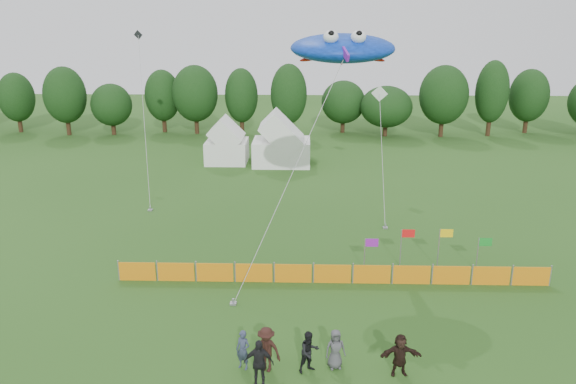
{
  "coord_description": "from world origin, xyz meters",
  "views": [
    {
      "loc": [
        0.7,
        -18.86,
        12.95
      ],
      "look_at": [
        0.0,
        6.0,
        5.2
      ],
      "focal_mm": 35.0,
      "sensor_mm": 36.0,
      "label": 1
    }
  ],
  "objects_px": {
    "spectator_d": "(259,363)",
    "spectator_e": "(335,349)",
    "tent_left": "(227,144)",
    "spectator_c": "(266,349)",
    "barrier_fence": "(332,274)",
    "spectator_a": "(243,350)",
    "stingray_kite": "(343,48)",
    "tent_right": "(282,144)",
    "spectator_f": "(400,355)",
    "spectator_b": "(309,352)"
  },
  "relations": [
    {
      "from": "spectator_a",
      "to": "spectator_f",
      "type": "distance_m",
      "value": 5.94
    },
    {
      "from": "tent_left",
      "to": "spectator_a",
      "type": "xyz_separation_m",
      "value": [
        4.87,
        -32.19,
        -0.91
      ]
    },
    {
      "from": "spectator_e",
      "to": "barrier_fence",
      "type": "bearing_deg",
      "value": 76.34
    },
    {
      "from": "spectator_a",
      "to": "barrier_fence",
      "type": "bearing_deg",
      "value": 88.01
    },
    {
      "from": "spectator_e",
      "to": "stingray_kite",
      "type": "relative_size",
      "value": 0.12
    },
    {
      "from": "spectator_b",
      "to": "spectator_e",
      "type": "relative_size",
      "value": 1.04
    },
    {
      "from": "barrier_fence",
      "to": "stingray_kite",
      "type": "distance_m",
      "value": 11.76
    },
    {
      "from": "tent_right",
      "to": "spectator_c",
      "type": "xyz_separation_m",
      "value": [
        0.66,
        -31.72,
        -0.97
      ]
    },
    {
      "from": "spectator_a",
      "to": "spectator_c",
      "type": "xyz_separation_m",
      "value": [
        0.9,
        -0.12,
        0.12
      ]
    },
    {
      "from": "barrier_fence",
      "to": "spectator_f",
      "type": "bearing_deg",
      "value": -74.08
    },
    {
      "from": "tent_left",
      "to": "tent_right",
      "type": "relative_size",
      "value": 0.73
    },
    {
      "from": "barrier_fence",
      "to": "spectator_e",
      "type": "xyz_separation_m",
      "value": [
        -0.23,
        -7.24,
        0.3
      ]
    },
    {
      "from": "tent_right",
      "to": "spectator_d",
      "type": "bearing_deg",
      "value": -89.23
    },
    {
      "from": "spectator_c",
      "to": "stingray_kite",
      "type": "xyz_separation_m",
      "value": [
        3.37,
        11.86,
        10.5
      ]
    },
    {
      "from": "spectator_f",
      "to": "spectator_c",
      "type": "bearing_deg",
      "value": 174.21
    },
    {
      "from": "spectator_a",
      "to": "spectator_f",
      "type": "relative_size",
      "value": 0.94
    },
    {
      "from": "tent_right",
      "to": "spectator_e",
      "type": "height_order",
      "value": "tent_right"
    },
    {
      "from": "barrier_fence",
      "to": "tent_left",
      "type": "bearing_deg",
      "value": 109.2
    },
    {
      "from": "tent_left",
      "to": "tent_right",
      "type": "bearing_deg",
      "value": -6.62
    },
    {
      "from": "spectator_a",
      "to": "spectator_b",
      "type": "relative_size",
      "value": 0.95
    },
    {
      "from": "spectator_b",
      "to": "spectator_a",
      "type": "bearing_deg",
      "value": 149.01
    },
    {
      "from": "tent_right",
      "to": "spectator_f",
      "type": "distance_m",
      "value": 32.35
    },
    {
      "from": "barrier_fence",
      "to": "stingray_kite",
      "type": "xyz_separation_m",
      "value": [
        0.51,
        4.34,
        10.91
      ]
    },
    {
      "from": "spectator_d",
      "to": "stingray_kite",
      "type": "height_order",
      "value": "stingray_kite"
    },
    {
      "from": "tent_right",
      "to": "barrier_fence",
      "type": "distance_m",
      "value": 24.5
    },
    {
      "from": "spectator_d",
      "to": "spectator_e",
      "type": "height_order",
      "value": "spectator_d"
    },
    {
      "from": "tent_right",
      "to": "spectator_d",
      "type": "distance_m",
      "value": 32.67
    },
    {
      "from": "spectator_c",
      "to": "tent_right",
      "type": "bearing_deg",
      "value": 113.26
    },
    {
      "from": "tent_right",
      "to": "spectator_b",
      "type": "relative_size",
      "value": 3.15
    },
    {
      "from": "tent_right",
      "to": "spectator_d",
      "type": "height_order",
      "value": "tent_right"
    },
    {
      "from": "barrier_fence",
      "to": "spectator_e",
      "type": "distance_m",
      "value": 7.25
    },
    {
      "from": "spectator_d",
      "to": "stingray_kite",
      "type": "xyz_separation_m",
      "value": [
        3.59,
        12.79,
        10.47
      ]
    },
    {
      "from": "spectator_c",
      "to": "barrier_fence",
      "type": "bearing_deg",
      "value": 91.22
    },
    {
      "from": "spectator_f",
      "to": "stingray_kite",
      "type": "bearing_deg",
      "value": 93.44
    },
    {
      "from": "barrier_fence",
      "to": "spectator_d",
      "type": "distance_m",
      "value": 9.0
    },
    {
      "from": "spectator_b",
      "to": "stingray_kite",
      "type": "height_order",
      "value": "stingray_kite"
    },
    {
      "from": "spectator_b",
      "to": "stingray_kite",
      "type": "relative_size",
      "value": 0.12
    },
    {
      "from": "tent_left",
      "to": "spectator_e",
      "type": "height_order",
      "value": "tent_left"
    },
    {
      "from": "tent_left",
      "to": "spectator_b",
      "type": "xyz_separation_m",
      "value": [
        7.41,
        -32.32,
        -0.87
      ]
    },
    {
      "from": "spectator_b",
      "to": "spectator_c",
      "type": "distance_m",
      "value": 1.64
    },
    {
      "from": "spectator_a",
      "to": "spectator_f",
      "type": "bearing_deg",
      "value": 22.75
    },
    {
      "from": "barrier_fence",
      "to": "spectator_c",
      "type": "bearing_deg",
      "value": -110.86
    },
    {
      "from": "spectator_d",
      "to": "spectator_e",
      "type": "xyz_separation_m",
      "value": [
        2.85,
        1.2,
        -0.14
      ]
    },
    {
      "from": "spectator_c",
      "to": "stingray_kite",
      "type": "height_order",
      "value": "stingray_kite"
    },
    {
      "from": "spectator_a",
      "to": "spectator_d",
      "type": "height_order",
      "value": "spectator_d"
    },
    {
      "from": "tent_left",
      "to": "spectator_e",
      "type": "xyz_separation_m",
      "value": [
        8.41,
        -32.04,
        -0.9
      ]
    },
    {
      "from": "spectator_d",
      "to": "spectator_a",
      "type": "bearing_deg",
      "value": 124.04
    },
    {
      "from": "barrier_fence",
      "to": "spectator_b",
      "type": "distance_m",
      "value": 7.62
    },
    {
      "from": "spectator_a",
      "to": "spectator_c",
      "type": "height_order",
      "value": "spectator_c"
    },
    {
      "from": "tent_left",
      "to": "spectator_c",
      "type": "xyz_separation_m",
      "value": [
        5.77,
        -32.31,
        -0.79
      ]
    }
  ]
}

